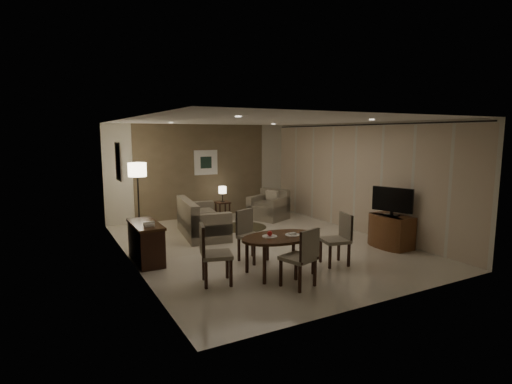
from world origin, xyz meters
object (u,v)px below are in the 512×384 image
side_table (223,210)px  armchair (268,205)px  tv_cabinet (391,231)px  dining_table (280,255)px  chair_left (217,254)px  floor_lamp (138,198)px  console_desk (146,243)px  sofa (203,217)px  chair_near (298,257)px  chair_far (253,236)px  chair_right (335,240)px

side_table → armchair: bearing=-33.6°
tv_cabinet → dining_table: 3.00m
chair_left → floor_lamp: bearing=20.6°
console_desk → sofa: sofa is taller
chair_near → chair_left: (-1.09, 0.73, 0.01)m
console_desk → chair_far: 2.05m
chair_left → tv_cabinet: bearing=-71.8°
console_desk → side_table: 4.15m
floor_lamp → dining_table: bearing=-70.2°
console_desk → chair_near: bearing=-52.7°
chair_far → armchair: bearing=35.2°
chair_near → side_table: (1.06, 5.38, -0.24)m
console_desk → tv_cabinet: bearing=-17.1°
sofa → floor_lamp: 1.69m
tv_cabinet → floor_lamp: 5.98m
console_desk → side_table: bearing=45.8°
sofa → side_table: size_ratio=3.86×
armchair → chair_left: bearing=-64.7°
chair_far → armchair: chair_far is taller
floor_lamp → sofa: bearing=-38.3°
dining_table → chair_right: bearing=-3.9°
dining_table → chair_far: (-0.08, 0.84, 0.15)m
dining_table → armchair: (2.09, 4.00, 0.08)m
console_desk → sofa: 2.19m
chair_near → armchair: (2.16, 4.65, -0.07)m
side_table → dining_table: bearing=-101.8°
chair_right → side_table: chair_right is taller
chair_far → chair_right: 1.53m
console_desk → dining_table: (1.90, -1.76, -0.04)m
console_desk → side_table: size_ratio=2.50×
sofa → armchair: 2.46m
chair_far → armchair: (2.17, 3.16, -0.07)m
console_desk → chair_left: 1.84m
chair_near → side_table: 5.49m
floor_lamp → tv_cabinet: bearing=-41.1°
dining_table → sofa: 3.17m
chair_right → side_table: size_ratio=1.99×
console_desk → chair_far: size_ratio=1.23×
tv_cabinet → chair_left: size_ratio=0.91×
tv_cabinet → chair_near: (-3.05, -0.91, 0.13)m
console_desk → sofa: size_ratio=0.65×
console_desk → side_table: console_desk is taller
console_desk → floor_lamp: (0.40, 2.41, 0.49)m
chair_far → chair_right: bearing=-57.2°
chair_left → side_table: size_ratio=2.06×
tv_cabinet → chair_right: bearing=-169.5°
armchair → chair_right: bearing=-38.1°
chair_left → sofa: bearing=-1.2°
console_desk → floor_lamp: size_ratio=0.69×
chair_left → chair_right: size_ratio=1.04×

